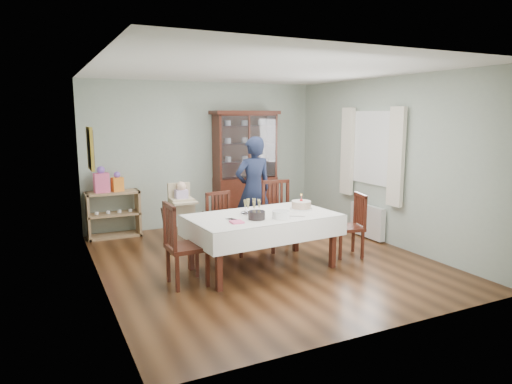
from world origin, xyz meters
TOP-DOWN VIEW (x-y plane):
  - floor at (0.00, 0.00)m, footprint 5.00×5.00m
  - room_shell at (0.00, 0.53)m, footprint 5.00×5.00m
  - dining_table at (-0.18, -0.33)m, footprint 2.08×1.29m
  - china_cabinet at (0.75, 2.26)m, footprint 1.30×0.48m
  - sideboard at (-1.75, 2.28)m, footprint 0.90×0.38m
  - picture_frame at (-2.22, 0.80)m, footprint 0.04×0.48m
  - window at (2.22, 0.30)m, footprint 0.04×1.02m
  - curtain_left at (2.16, -0.32)m, footprint 0.07×0.30m
  - curtain_right at (2.16, 0.92)m, footprint 0.07×0.30m
  - radiator at (2.16, 0.30)m, footprint 0.10×0.80m
  - chair_far_left at (-0.44, 0.41)m, footprint 0.48×0.48m
  - chair_far_right at (0.50, 0.40)m, footprint 0.54×0.54m
  - chair_end_left at (-1.30, -0.45)m, footprint 0.48×0.48m
  - chair_end_right at (1.25, -0.37)m, footprint 0.51×0.51m
  - woman at (0.30, 0.96)m, footprint 0.65×0.44m
  - high_chair at (-0.88, 1.09)m, footprint 0.48×0.48m
  - champagne_tray at (-0.27, -0.22)m, footprint 0.33×0.33m
  - birthday_cake at (0.49, -0.25)m, footprint 0.32×0.32m
  - plate_stack_dark at (-0.36, -0.54)m, footprint 0.29×0.29m
  - plate_stack_white at (-0.05, -0.63)m, footprint 0.30×0.30m
  - napkin_stack at (-0.67, -0.61)m, footprint 0.16×0.16m
  - cutlery at (-0.70, -0.44)m, footprint 0.15×0.19m
  - cake_knife at (0.15, -0.62)m, footprint 0.27×0.17m
  - gift_bag_pink at (-1.92, 2.26)m, footprint 0.25×0.18m
  - gift_bag_orange at (-1.66, 2.26)m, footprint 0.21×0.17m

SIDE VIEW (x-z plane):
  - floor at x=0.00m, z-range 0.00..0.00m
  - chair_end_right at x=1.25m, z-range -0.19..0.75m
  - chair_far_left at x=-0.44m, z-range -0.19..0.76m
  - radiator at x=2.16m, z-range 0.02..0.57m
  - chair_end_left at x=-1.30m, z-range -0.21..0.83m
  - chair_far_right at x=0.50m, z-range -0.22..0.85m
  - dining_table at x=-0.18m, z-range 0.00..0.76m
  - sideboard at x=-1.75m, z-range 0.00..0.80m
  - high_chair at x=-0.88m, z-range -0.12..0.96m
  - cake_knife at x=0.15m, z-range 0.76..0.77m
  - cutlery at x=-0.70m, z-range 0.76..0.77m
  - napkin_stack at x=-0.67m, z-range 0.76..0.78m
  - plate_stack_white at x=-0.05m, z-range 0.76..0.86m
  - plate_stack_dark at x=-0.36m, z-range 0.76..0.87m
  - birthday_cake at x=0.49m, z-range 0.71..0.93m
  - champagne_tray at x=-0.27m, z-range 0.72..0.92m
  - woman at x=0.30m, z-range 0.00..1.76m
  - gift_bag_orange at x=-1.66m, z-range 0.78..1.12m
  - gift_bag_pink at x=-1.92m, z-range 0.77..1.22m
  - china_cabinet at x=0.75m, z-range 0.04..2.21m
  - curtain_left at x=2.16m, z-range 0.67..2.23m
  - curtain_right at x=2.16m, z-range 0.67..2.23m
  - window at x=2.22m, z-range 0.94..2.16m
  - picture_frame at x=-2.22m, z-range 1.36..1.94m
  - room_shell at x=0.00m, z-range -0.80..4.20m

